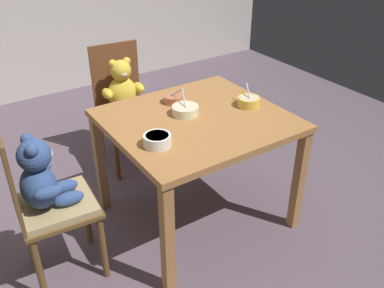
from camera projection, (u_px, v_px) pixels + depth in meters
name	position (u px, v px, depth m)	size (l,w,h in m)	color
ground_plane	(196.00, 217.00, 2.83)	(5.20, 5.20, 0.04)	#594B57
dining_table	(197.00, 131.00, 2.50)	(1.01, 0.93, 0.73)	#A36B38
teddy_chair_far_center	(123.00, 95.00, 3.15)	(0.44, 0.45, 0.91)	brown
teddy_chair_near_left	(44.00, 190.00, 2.11)	(0.42, 0.40, 0.94)	brown
porridge_bowl_cream_center	(185.00, 110.00, 2.48)	(0.16, 0.16, 0.13)	beige
porridge_bowl_terracotta_far_center	(173.00, 99.00, 2.62)	(0.11, 0.11, 0.10)	#B46944
porridge_bowl_yellow_near_right	(249.00, 102.00, 2.58)	(0.14, 0.14, 0.12)	gold
porridge_bowl_white_near_left	(157.00, 140.00, 2.16)	(0.14, 0.14, 0.06)	silver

